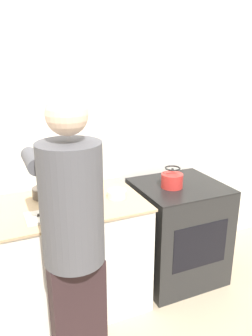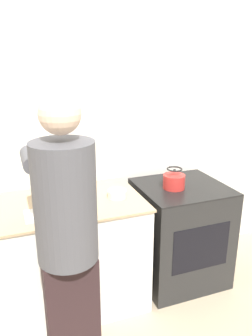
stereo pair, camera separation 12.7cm
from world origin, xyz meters
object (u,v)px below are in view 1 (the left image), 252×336
at_px(knife, 55,214).
at_px(kettle, 172,179).
at_px(person, 73,237).
at_px(cutting_board, 54,215).
at_px(oven, 177,231).
at_px(bowl_prep, 117,194).

height_order(knife, kettle, kettle).
relative_size(person, cutting_board, 4.69).
xyz_separation_m(oven, person, (-1.08, -0.59, 0.50)).
bearing_deg(bowl_prep, cutting_board, -166.50).
relative_size(cutting_board, kettle, 2.07).
xyz_separation_m(cutting_board, knife, (0.01, -0.01, 0.01)).
relative_size(knife, kettle, 1.38).
relative_size(person, knife, 7.02).
relative_size(oven, knife, 3.56).
bearing_deg(knife, oven, 20.08).
bearing_deg(oven, bowl_prep, -177.05).
height_order(oven, cutting_board, cutting_board).
bearing_deg(knife, person, -76.70).
bearing_deg(kettle, knife, -171.65).
bearing_deg(cutting_board, bowl_prep, 13.50).
relative_size(oven, kettle, 4.92).
relative_size(kettle, bowl_prep, 1.24).
bearing_deg(oven, person, -151.36).
height_order(cutting_board, knife, knife).
distance_m(oven, knife, 1.20).
bearing_deg(kettle, person, -150.01).
xyz_separation_m(person, kettle, (0.99, 0.57, 0.01)).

